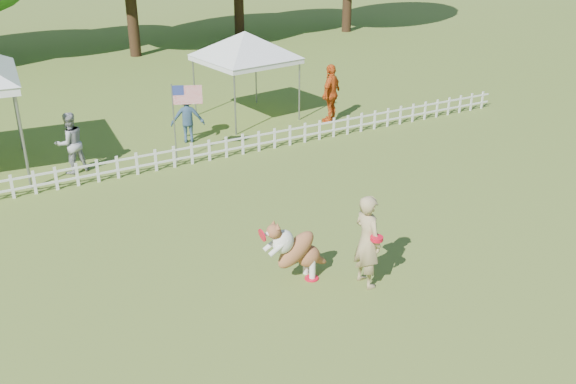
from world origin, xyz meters
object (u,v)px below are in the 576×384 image
object	(u,v)px
dog	(297,249)
flag_pole	(174,124)
canopy_tent_right	(246,76)
handler	(367,241)
spectator_a	(70,143)
spectator_b	(187,117)
frisbee_on_turf	(312,278)
spectator_c	(331,93)

from	to	relation	value
dog	flag_pole	distance (m)	6.77
canopy_tent_right	handler	bearing A→B (deg)	-111.93
handler	spectator_a	xyz separation A→B (m)	(-3.44, 8.10, -0.08)
canopy_tent_right	spectator_a	distance (m)	6.33
spectator_b	flag_pole	bearing A→B (deg)	77.35
spectator_a	frisbee_on_turf	bearing A→B (deg)	96.82
spectator_a	dog	bearing A→B (deg)	95.31
spectator_a	flag_pole	bearing A→B (deg)	153.51
flag_pole	spectator_c	distance (m)	5.63
spectator_b	canopy_tent_right	bearing A→B (deg)	-133.82
canopy_tent_right	spectator_c	bearing A→B (deg)	-45.80
frisbee_on_turf	spectator_a	xyz separation A→B (m)	(-2.67, 7.49, 0.79)
handler	canopy_tent_right	xyz separation A→B (m)	(2.53, 10.13, 0.48)
handler	dog	size ratio (longest dim) A/B	1.38
dog	spectator_b	bearing A→B (deg)	82.03
handler	spectator_b	bearing A→B (deg)	-1.86
flag_pole	canopy_tent_right	bearing A→B (deg)	59.66
spectator_a	spectator_c	bearing A→B (deg)	169.69
handler	frisbee_on_turf	xyz separation A→B (m)	(-0.78, 0.61, -0.87)
spectator_a	spectator_b	xyz separation A→B (m)	(3.47, 0.77, -0.04)
dog	canopy_tent_right	bearing A→B (deg)	68.65
handler	spectator_c	size ratio (longest dim) A/B	0.95
frisbee_on_turf	spectator_b	world-z (taller)	spectator_b
spectator_a	spectator_c	size ratio (longest dim) A/B	0.87
flag_pole	spectator_c	world-z (taller)	flag_pole
flag_pole	spectator_a	distance (m)	2.67
flag_pole	spectator_a	world-z (taller)	flag_pole
flag_pole	spectator_c	size ratio (longest dim) A/B	1.16
dog	flag_pole	world-z (taller)	flag_pole
handler	spectator_c	xyz separation A→B (m)	(4.68, 8.45, 0.05)
canopy_tent_right	flag_pole	size ratio (longest dim) A/B	1.27
frisbee_on_turf	spectator_b	xyz separation A→B (m)	(0.80, 8.26, 0.75)
frisbee_on_turf	spectator_a	world-z (taller)	spectator_a
handler	frisbee_on_turf	distance (m)	1.31
spectator_a	spectator_c	xyz separation A→B (m)	(8.12, 0.35, 0.13)
handler	flag_pole	xyz separation A→B (m)	(-0.86, 7.47, 0.19)
spectator_a	canopy_tent_right	bearing A→B (deg)	-174.06
dog	canopy_tent_right	size ratio (longest dim) A/B	0.47
spectator_b	frisbee_on_turf	bearing A→B (deg)	104.11
canopy_tent_right	spectator_b	bearing A→B (deg)	-161.34
canopy_tent_right	spectator_a	xyz separation A→B (m)	(-5.97, -2.03, -0.56)
dog	spectator_a	xyz separation A→B (m)	(-2.41, 7.38, 0.16)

